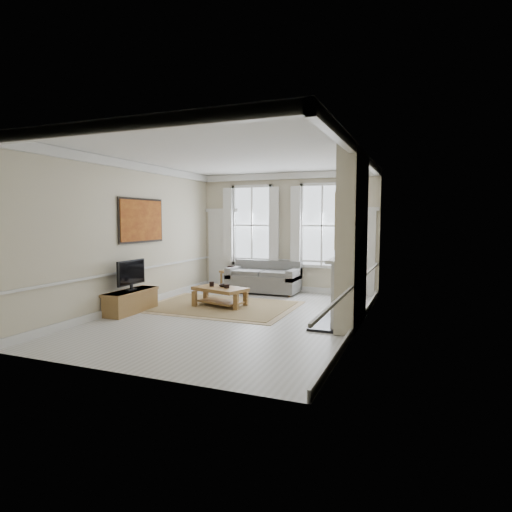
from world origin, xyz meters
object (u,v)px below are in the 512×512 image
at_px(sofa, 264,279).
at_px(coffee_table, 220,291).
at_px(side_table, 231,274).
at_px(tv_stand, 131,301).

xyz_separation_m(sofa, coffee_table, (-0.27, -2.25, 0.01)).
bearing_deg(sofa, coffee_table, -96.91).
distance_m(sofa, side_table, 1.00).
height_order(sofa, tv_stand, sofa).
bearing_deg(side_table, sofa, 8.61).
xyz_separation_m(side_table, coffee_table, (0.71, -2.10, -0.10)).
distance_m(side_table, coffee_table, 2.22).
relative_size(sofa, coffee_table, 1.43).
bearing_deg(tv_stand, side_table, 75.79).
height_order(sofa, coffee_table, sofa).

